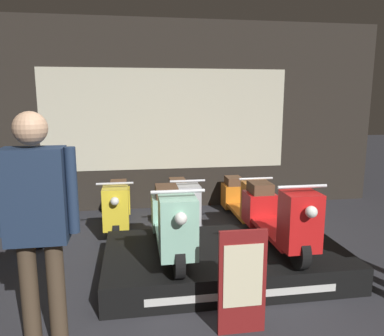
# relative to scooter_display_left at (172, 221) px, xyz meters

# --- Properties ---
(ground_plane) EXTENTS (30.00, 30.00, 0.00)m
(ground_plane) POSITION_rel_scooter_display_left_xyz_m (0.20, -1.07, -0.63)
(ground_plane) COLOR #2D2D33
(shop_wall_back) EXTENTS (7.56, 0.09, 3.20)m
(shop_wall_back) POSITION_rel_scooter_display_left_xyz_m (0.20, 2.65, 0.97)
(shop_wall_back) COLOR #28231E
(shop_wall_back) RESTS_ON ground_plane
(display_platform) EXTENTS (2.61, 1.46, 0.29)m
(display_platform) POSITION_rel_scooter_display_left_xyz_m (0.59, -0.00, -0.48)
(display_platform) COLOR black
(display_platform) RESTS_ON ground_plane
(scooter_display_left) EXTENTS (0.48, 1.61, 0.83)m
(scooter_display_left) POSITION_rel_scooter_display_left_xyz_m (0.00, 0.00, 0.00)
(scooter_display_left) COLOR black
(scooter_display_left) RESTS_ON display_platform
(scooter_display_right) EXTENTS (0.48, 1.61, 0.83)m
(scooter_display_right) POSITION_rel_scooter_display_left_xyz_m (1.17, 0.00, 0.00)
(scooter_display_right) COLOR black
(scooter_display_right) RESTS_ON display_platform
(scooter_backrow_0) EXTENTS (0.48, 1.61, 0.83)m
(scooter_backrow_0) POSITION_rel_scooter_display_left_xyz_m (-1.60, 1.69, -0.29)
(scooter_backrow_0) COLOR black
(scooter_backrow_0) RESTS_ON ground_plane
(scooter_backrow_1) EXTENTS (0.48, 1.61, 0.83)m
(scooter_backrow_1) POSITION_rel_scooter_display_left_xyz_m (-0.63, 1.69, -0.29)
(scooter_backrow_1) COLOR black
(scooter_backrow_1) RESTS_ON ground_plane
(scooter_backrow_2) EXTENTS (0.48, 1.61, 0.83)m
(scooter_backrow_2) POSITION_rel_scooter_display_left_xyz_m (0.33, 1.69, -0.29)
(scooter_backrow_2) COLOR black
(scooter_backrow_2) RESTS_ON ground_plane
(scooter_backrow_3) EXTENTS (0.48, 1.61, 0.83)m
(scooter_backrow_3) POSITION_rel_scooter_display_left_xyz_m (1.30, 1.69, -0.29)
(scooter_backrow_3) COLOR black
(scooter_backrow_3) RESTS_ON ground_plane
(person_left_browsing) EXTENTS (0.59, 0.24, 1.83)m
(person_left_browsing) POSITION_rel_scooter_display_left_xyz_m (-1.09, -1.03, 0.46)
(person_left_browsing) COLOR #473828
(person_left_browsing) RESTS_ON ground_plane
(price_sign_board) EXTENTS (0.40, 0.04, 0.89)m
(price_sign_board) POSITION_rel_scooter_display_left_xyz_m (0.46, -1.08, -0.18)
(price_sign_board) COLOR maroon
(price_sign_board) RESTS_ON ground_plane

